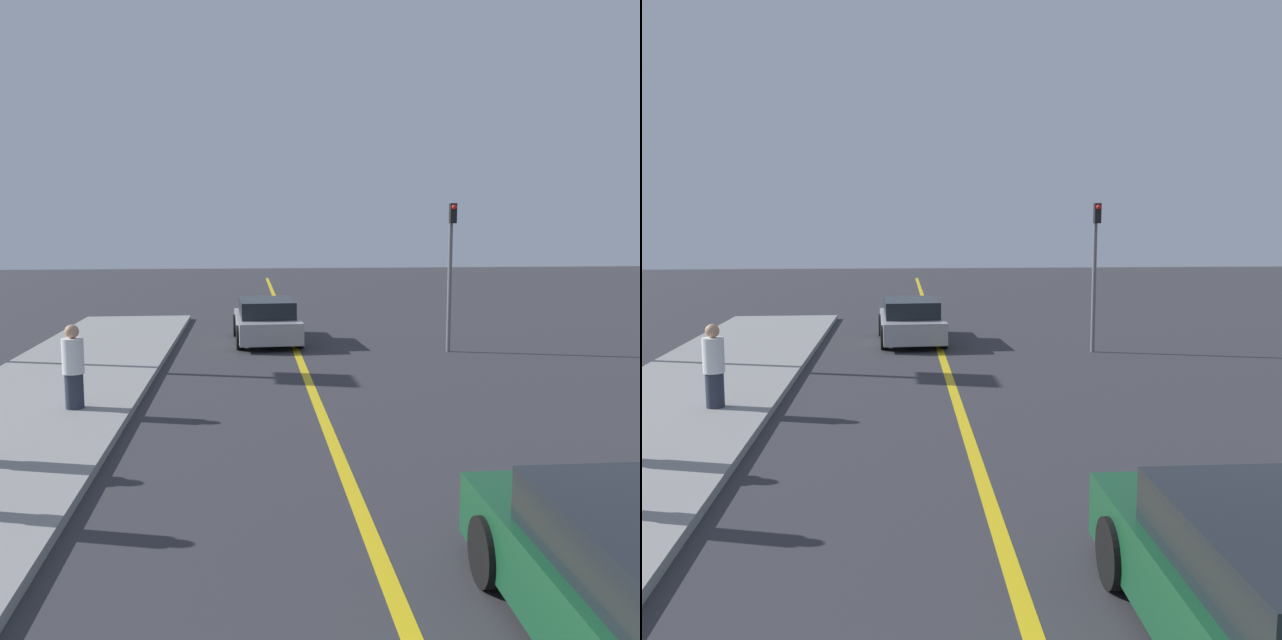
% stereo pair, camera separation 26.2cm
% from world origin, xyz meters
% --- Properties ---
extents(road_center_line, '(0.20, 60.00, 0.01)m').
position_xyz_m(road_center_line, '(0.00, 18.00, 0.00)').
color(road_center_line, gold).
rests_on(road_center_line, ground_plane).
extents(sidewalk_left, '(3.87, 25.88, 0.15)m').
position_xyz_m(sidewalk_left, '(-5.50, 12.94, 0.08)').
color(sidewalk_left, gray).
rests_on(sidewalk_left, ground_plane).
extents(car_ahead_center, '(2.11, 4.33, 1.34)m').
position_xyz_m(car_ahead_center, '(-0.81, 20.05, 0.65)').
color(car_ahead_center, '#9E9EA3').
rests_on(car_ahead_center, ground_plane).
extents(pedestrian_far_standing, '(0.40, 0.40, 1.59)m').
position_xyz_m(pedestrian_far_standing, '(-4.63, 11.70, 0.93)').
color(pedestrian_far_standing, '#282D3D').
rests_on(pedestrian_far_standing, sidewalk_left).
extents(traffic_light, '(0.18, 0.40, 4.19)m').
position_xyz_m(traffic_light, '(4.31, 17.77, 2.56)').
color(traffic_light, slate).
rests_on(traffic_light, ground_plane).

